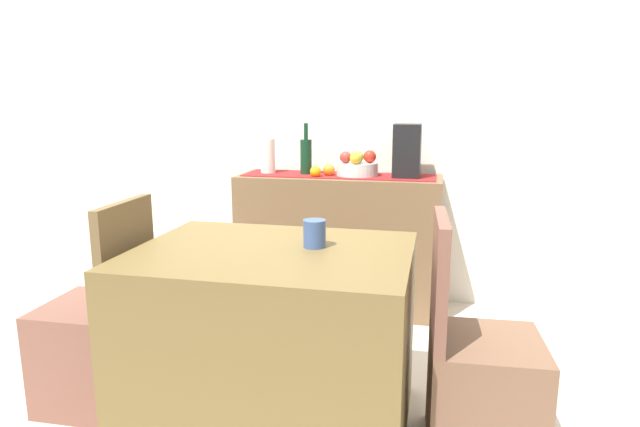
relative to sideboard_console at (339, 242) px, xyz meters
name	(u,v)px	position (x,y,z in m)	size (l,w,h in m)	color
ground_plane	(304,376)	(0.01, -0.92, -0.43)	(6.40, 6.40, 0.02)	beige
room_wall_rear	(348,93)	(0.01, 0.26, 0.93)	(6.40, 0.06, 2.70)	silver
sideboard_console	(339,242)	(0.00, 0.00, 0.00)	(1.25, 0.42, 0.85)	brown
table_runner	(339,175)	(0.00, 0.00, 0.43)	(1.17, 0.32, 0.01)	maroon
fruit_bowl	(357,169)	(0.11, 0.00, 0.47)	(0.25, 0.25, 0.08)	silver
apple_left	(346,157)	(0.05, -0.04, 0.54)	(0.07, 0.07, 0.07)	#AA332D
apple_upper	(370,157)	(0.19, 0.00, 0.55)	(0.08, 0.08, 0.08)	red
apple_center	(356,156)	(0.09, 0.05, 0.54)	(0.07, 0.07, 0.07)	gold
apple_front	(355,158)	(0.11, -0.09, 0.54)	(0.07, 0.07, 0.07)	gold
apple_right	(358,157)	(0.12, -0.02, 0.54)	(0.07, 0.07, 0.07)	#87B333
wine_bottle	(306,156)	(-0.21, 0.00, 0.54)	(0.07, 0.07, 0.32)	#10341E
coffee_maker	(407,151)	(0.41, 0.00, 0.58)	(0.16, 0.18, 0.32)	black
ceramic_vase	(268,156)	(-0.46, 0.00, 0.53)	(0.09, 0.09, 0.22)	silver
orange_loose_mid	(316,172)	(-0.12, -0.10, 0.46)	(0.07, 0.07, 0.07)	orange
orange_loose_near_bowl	(329,170)	(-0.06, -0.03, 0.46)	(0.07, 0.07, 0.07)	orange
dining_table	(274,339)	(-0.01, -1.34, -0.05)	(1.06, 0.80, 0.74)	brown
coffee_cup	(315,234)	(0.14, -1.27, 0.37)	(0.09, 0.09, 0.11)	#38528B
chair_near_window	(98,345)	(-0.81, -1.34, -0.16)	(0.41, 0.41, 0.90)	brown
chair_by_corner	(480,386)	(0.78, -1.34, -0.16)	(0.42, 0.42, 0.90)	brown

